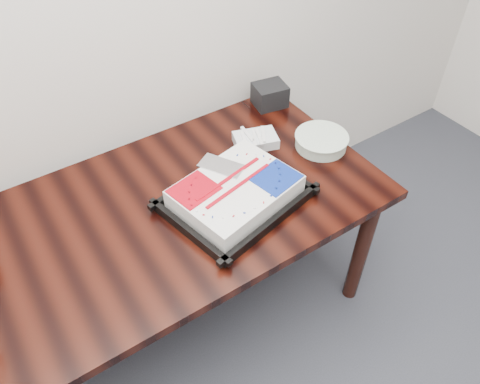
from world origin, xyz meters
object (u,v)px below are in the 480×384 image
napkin_box (270,95)px  cake_tray (236,193)px  table (156,229)px  plate_stack (321,141)px

napkin_box → cake_tray: bearing=-137.2°
table → napkin_box: napkin_box is taller
cake_tray → napkin_box: 0.69m
table → plate_stack: 0.80m
table → plate_stack: bearing=-2.7°
plate_stack → cake_tray: bearing=-170.9°
table → cake_tray: cake_tray is taller
cake_tray → napkin_box: size_ratio=3.81×
table → cake_tray: 0.34m
table → napkin_box: (0.80, 0.35, 0.14)m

